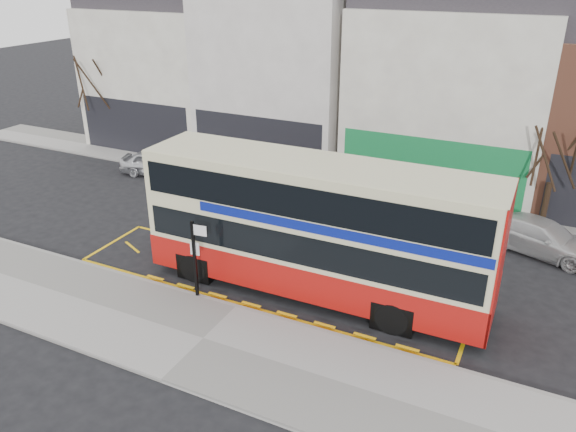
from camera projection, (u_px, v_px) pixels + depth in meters
The scene contains 15 objects.
ground at pixel (242, 304), 18.64m from camera, with size 120.00×120.00×0.00m, color black.
pavement at pixel (203, 340), 16.73m from camera, with size 40.00×4.00×0.15m, color #999691.
kerb at pixel (236, 308), 18.31m from camera, with size 40.00×0.15×0.15m, color gray.
far_pavement at pixel (355, 191), 27.62m from camera, with size 50.00×3.00×0.15m, color #999691.
road_markings at pixel (265, 281), 19.95m from camera, with size 14.00×3.40×0.01m, color yellow, non-canonical shape.
terrace_far_left at pixel (172, 62), 34.32m from camera, with size 8.00×8.01×10.80m.
terrace_left at pixel (290, 63), 30.92m from camera, with size 8.00×8.01×11.80m.
terrace_green_shop at pixel (455, 81), 27.43m from camera, with size 9.00×8.01×11.30m.
double_decker_bus at pixel (317, 227), 18.37m from camera, with size 11.66×2.80×4.65m.
bus_stop_post at pixel (196, 252), 18.16m from camera, with size 0.68×0.14×2.73m.
car_silver at pixel (157, 163), 29.76m from camera, with size 1.53×3.81×1.30m, color silver.
car_grey at pixel (281, 189), 26.23m from camera, with size 1.43×4.10×1.35m, color #3B3F42.
car_white at pixel (541, 237), 21.69m from camera, with size 1.85×4.55×1.32m, color silver.
street_tree_left at pixel (94, 68), 32.46m from camera, with size 3.23×3.23×6.98m.
street_tree_right at pixel (558, 141), 22.23m from camera, with size 2.66×2.66×5.74m.
Camera 1 is at (8.28, -13.52, 10.35)m, focal length 35.00 mm.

